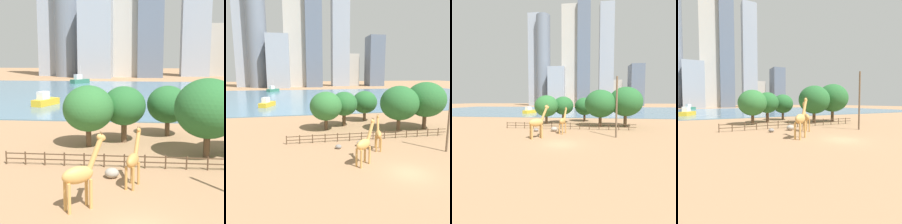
{
  "view_description": "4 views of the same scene",
  "coord_description": "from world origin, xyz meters",
  "views": [
    {
      "loc": [
        0.22,
        -18.67,
        10.28
      ],
      "look_at": [
        -3.46,
        19.04,
        4.1
      ],
      "focal_mm": 55.0,
      "sensor_mm": 36.0,
      "label": 1
    },
    {
      "loc": [
        -11.33,
        -19.49,
        10.23
      ],
      "look_at": [
        -3.68,
        20.68,
        3.02
      ],
      "focal_mm": 35.0,
      "sensor_mm": 36.0,
      "label": 2
    },
    {
      "loc": [
        3.02,
        -22.71,
        5.86
      ],
      "look_at": [
        -2.09,
        21.6,
        2.8
      ],
      "focal_mm": 28.0,
      "sensor_mm": 36.0,
      "label": 3
    },
    {
      "loc": [
        -14.53,
        -15.9,
        4.45
      ],
      "look_at": [
        3.62,
        22.22,
        2.16
      ],
      "focal_mm": 28.0,
      "sensor_mm": 36.0,
      "label": 4
    }
  ],
  "objects": [
    {
      "name": "tree_right_tall",
      "position": [
        12.01,
        16.7,
        5.51
      ],
      "size": [
        7.15,
        7.15,
        8.75
      ],
      "color": "brown",
      "rests_on": "ground"
    },
    {
      "name": "boat_sailboat",
      "position": [
        -20.39,
        50.03,
        1.2
      ],
      "size": [
        4.56,
        7.1,
        2.94
      ],
      "rotation": [
        0.0,
        0.0,
        1.22
      ],
      "color": "gold",
      "rests_on": "harbor_water"
    },
    {
      "name": "boat_ferry",
      "position": [
        -24.49,
        108.59,
        1.33
      ],
      "size": [
        6.74,
        7.64,
        6.79
      ],
      "rotation": [
        0.0,
        0.0,
        0.92
      ],
      "color": "#337259",
      "rests_on": "harbor_water"
    },
    {
      "name": "giraffe_tall",
      "position": [
        -4.03,
        3.01,
        2.46
      ],
      "size": [
        3.1,
        2.59,
        5.25
      ],
      "rotation": [
        0.0,
        0.0,
        0.65
      ],
      "color": "tan",
      "rests_on": "ground"
    },
    {
      "name": "ground_plane",
      "position": [
        0.0,
        80.0,
        0.0
      ],
      "size": [
        400.0,
        400.0,
        0.0
      ],
      "primitive_type": "plane",
      "color": "#9E7551"
    },
    {
      "name": "skyline_block_right",
      "position": [
        2.37,
        153.5,
        49.86
      ],
      "size": [
        12.16,
        15.14,
        99.72
      ],
      "primitive_type": "cube",
      "color": "slate",
      "rests_on": "ground"
    },
    {
      "name": "tree_center_broad",
      "position": [
        6.56,
        16.16,
        5.07
      ],
      "size": [
        6.78,
        6.78,
        8.13
      ],
      "color": "brown",
      "rests_on": "ground"
    },
    {
      "name": "tree_right_small",
      "position": [
        -2.27,
        21.7,
        4.41
      ],
      "size": [
        5.19,
        5.19,
        6.77
      ],
      "color": "brown",
      "rests_on": "ground"
    },
    {
      "name": "utility_pole",
      "position": [
        8.03,
        5.03,
        4.75
      ],
      "size": [
        0.28,
        0.28,
        9.51
      ],
      "primitive_type": "cylinder",
      "color": "brown",
      "rests_on": "ground"
    },
    {
      "name": "skyline_block_left",
      "position": [
        25.17,
        163.1,
        51.31
      ],
      "size": [
        14.03,
        10.16,
        102.61
      ],
      "primitive_type": "cube",
      "color": "#939EAD",
      "rests_on": "ground"
    },
    {
      "name": "harbor_water",
      "position": [
        0.0,
        77.0,
        0.1
      ],
      "size": [
        180.0,
        86.0,
        0.2
      ],
      "primitive_type": "cube",
      "color": "slate",
      "rests_on": "ground"
    },
    {
      "name": "skyline_tower_short",
      "position": [
        -23.36,
        144.22,
        18.6
      ],
      "size": [
        15.48,
        11.9,
        37.2
      ],
      "primitive_type": "cube",
      "color": "#939EAD",
      "rests_on": "ground"
    },
    {
      "name": "skyline_tower_glass",
      "position": [
        54.27,
        160.27,
        20.45
      ],
      "size": [
        12.5,
        15.85,
        40.9
      ],
      "primitive_type": "cube",
      "color": "slate",
      "rests_on": "ground"
    },
    {
      "name": "skyline_block_wide",
      "position": [
        -49.19,
        161.82,
        47.76
      ],
      "size": [
        12.7,
        8.86,
        95.51
      ],
      "primitive_type": "cube",
      "color": "#939EAD",
      "rests_on": "ground"
    },
    {
      "name": "boulder_near_fence",
      "position": [
        -5.87,
        8.81,
        0.29
      ],
      "size": [
        0.87,
        0.77,
        0.58
      ],
      "primitive_type": "ellipsoid",
      "color": "gray",
      "rests_on": "ground"
    },
    {
      "name": "skyline_tower_needle",
      "position": [
        -10.41,
        156.47,
        49.01
      ],
      "size": [
        17.77,
        13.61,
        98.01
      ],
      "primitive_type": "cube",
      "color": "#B7B2A8",
      "rests_on": "ground"
    },
    {
      "name": "tree_left_large",
      "position": [
        3.13,
        25.52,
        4.13
      ],
      "size": [
        5.36,
        5.36,
        6.55
      ],
      "color": "brown",
      "rests_on": "ground"
    },
    {
      "name": "tree_left_small",
      "position": [
        -6.19,
        19.32,
        4.4
      ],
      "size": [
        5.83,
        5.83,
        7.04
      ],
      "color": "brown",
      "rests_on": "ground"
    },
    {
      "name": "skyline_tower_far",
      "position": [
        -38.52,
        154.85,
        45.2
      ],
      "size": [
        14.11,
        14.11,
        90.39
      ],
      "primitive_type": "cylinder",
      "color": "slate",
      "rests_on": "ground"
    },
    {
      "name": "giraffe_companion",
      "position": [
        -0.65,
        7.48,
        2.2
      ],
      "size": [
        1.38,
        3.12,
        4.68
      ],
      "rotation": [
        0.0,
        0.0,
        1.3
      ],
      "color": "#C18C47",
      "rests_on": "ground"
    },
    {
      "name": "skyline_block_central",
      "position": [
        36.37,
        166.37,
        13.34
      ],
      "size": [
        10.0,
        9.86,
        26.68
      ],
      "primitive_type": "cube",
      "color": "#ADA89E",
      "rests_on": "ground"
    },
    {
      "name": "boulder_by_pole",
      "position": [
        -2.52,
        9.25,
        0.43
      ],
      "size": [
        1.22,
        1.14,
        0.86
      ],
      "primitive_type": "ellipsoid",
      "color": "gray",
      "rests_on": "ground"
    },
    {
      "name": "enclosure_fence",
      "position": [
        -0.3,
        12.0,
        0.76
      ],
      "size": [
        26.12,
        0.14,
        1.3
      ],
      "color": "#4C3826",
      "rests_on": "ground"
    }
  ]
}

